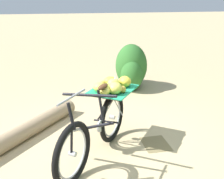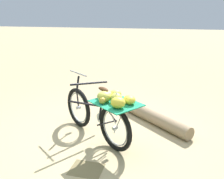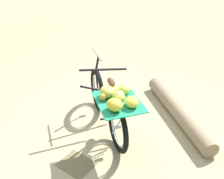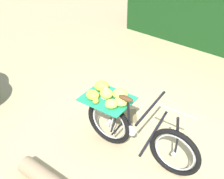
{
  "view_description": "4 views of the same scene",
  "coord_description": "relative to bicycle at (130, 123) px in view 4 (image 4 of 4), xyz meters",
  "views": [
    {
      "loc": [
        -3.07,
        0.67,
        2.02
      ],
      "look_at": [
        0.51,
        -0.08,
        0.75
      ],
      "focal_mm": 43.78,
      "sensor_mm": 36.0,
      "label": 1
    },
    {
      "loc": [
        1.19,
        -3.22,
        2.02
      ],
      "look_at": [
        0.36,
        -0.06,
        0.97
      ],
      "focal_mm": 38.35,
      "sensor_mm": 36.0,
      "label": 2
    },
    {
      "loc": [
        1.99,
        -2.36,
        2.52
      ],
      "look_at": [
        0.34,
        -0.09,
        0.93
      ],
      "focal_mm": 41.64,
      "sensor_mm": 36.0,
      "label": 3
    },
    {
      "loc": [
        0.43,
        3.64,
        3.5
      ],
      "look_at": [
        0.36,
        -0.14,
        0.88
      ],
      "focal_mm": 53.82,
      "sensor_mm": 36.0,
      "label": 4
    }
  ],
  "objects": [
    {
      "name": "bicycle",
      "position": [
        0.0,
        0.0,
        0.0
      ],
      "size": [
        1.61,
        1.3,
        1.03
      ],
      "rotation": [
        0.0,
        0.0,
        2.51
      ],
      "color": "black",
      "rests_on": "ground_plane"
    },
    {
      "name": "leaf_litter_patch",
      "position": [
        0.04,
        -0.79,
        -0.52
      ],
      "size": [
        0.44,
        0.36,
        0.01
      ],
      "primitive_type": "cube",
      "color": "olive",
      "rests_on": "ground_plane"
    },
    {
      "name": "ground_plane",
      "position": [
        -0.12,
        -0.15,
        -0.52
      ],
      "size": [
        60.0,
        60.0,
        0.0
      ],
      "primitive_type": "plane",
      "color": "tan"
    }
  ]
}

